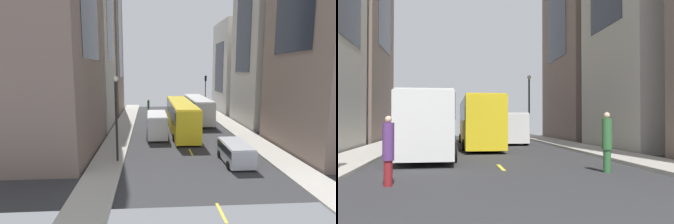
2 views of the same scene
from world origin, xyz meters
The scene contains 19 objects.
ground_plane centered at (0.00, 0.00, 0.00)m, with size 40.54×40.54×0.00m, color #333335.
sidewalk_west centered at (-6.99, 0.00, 0.07)m, with size 2.55×44.00×0.15m, color #B2ADA3.
sidewalk_east centered at (6.99, 0.00, 0.07)m, with size 2.55×44.00×0.15m, color #B2ADA3.
lane_stripe_0 centered at (0.00, -21.00, 0.01)m, with size 0.16×2.00×0.01m, color yellow.
lane_stripe_1 centered at (0.00, -10.50, 0.01)m, with size 0.16×2.00×0.01m, color yellow.
lane_stripe_2 centered at (0.00, 0.00, 0.01)m, with size 0.16×2.00×0.01m, color yellow.
lane_stripe_3 centered at (0.00, 10.50, 0.01)m, with size 0.16×2.00×0.01m, color yellow.
lane_stripe_4 centered at (0.00, 21.00, 0.01)m, with size 0.16×2.00×0.01m, color yellow.
building_west_0 centered at (-11.55, -13.55, 7.66)m, with size 6.23×9.87×15.31m.
building_west_1 centered at (-12.69, -1.60, 15.50)m, with size 8.54×9.76×31.00m.
building_east_0 centered at (13.29, -13.84, 13.34)m, with size 9.73×9.70×26.68m.
city_bus_white centered at (-3.21, -4.64, 2.01)m, with size 2.81×11.82×3.35m.
streetcar_yellow centered at (-0.04, 2.20, 2.12)m, with size 2.70×13.97×3.59m.
delivery_van_white centered at (2.85, 4.48, 1.51)m, with size 2.25×5.62×2.58m.
car_silver_0 centered at (-3.07, 13.52, 0.96)m, with size 2.05×4.31×1.62m.
pedestrian_waiting_curb centered at (3.84, -12.54, 1.23)m, with size 0.39×0.39×2.31m.
pedestrian_walking_far centered at (-3.98, -14.34, 1.13)m, with size 0.35×0.35×2.14m.
traffic_light_near_corner centered at (-6.11, -13.42, 4.37)m, with size 0.32×0.44×6.09m.
streetlamp_near centered at (6.21, 12.84, 4.27)m, with size 0.44×0.44×6.68m.
Camera 1 is at (3.64, 33.97, 7.30)m, focal length 29.36 mm.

